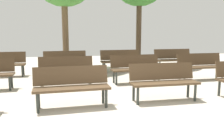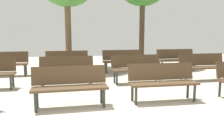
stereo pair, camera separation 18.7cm
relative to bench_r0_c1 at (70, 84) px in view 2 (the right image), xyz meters
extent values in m
plane|color=#B2A899|center=(1.13, -1.52, -0.50)|extent=(24.00, 24.00, 0.00)
cube|color=#4C3823|center=(0.00, -0.08, -0.07)|extent=(1.62, 0.54, 0.05)
cube|color=#4C3823|center=(-0.01, 0.12, 0.17)|extent=(1.60, 0.22, 0.40)
cylinder|color=#2D332D|center=(-0.68, -0.28, -0.30)|extent=(0.06, 0.06, 0.40)
cylinder|color=#2D332D|center=(0.71, -0.19, -0.30)|extent=(0.06, 0.06, 0.40)
cylinder|color=#2D332D|center=(-0.70, 0.04, -0.30)|extent=(0.06, 0.06, 0.40)
cylinder|color=#2D332D|center=(0.69, 0.13, -0.30)|extent=(0.06, 0.06, 0.40)
cube|color=#4C3823|center=(2.13, 0.05, -0.07)|extent=(1.61, 0.48, 0.05)
cube|color=#4C3823|center=(2.13, 0.25, 0.17)|extent=(1.60, 0.16, 0.40)
cylinder|color=#2D332D|center=(1.43, -0.13, -0.30)|extent=(0.06, 0.06, 0.40)
cylinder|color=#2D332D|center=(2.83, -0.09, -0.30)|extent=(0.06, 0.06, 0.40)
cylinder|color=#2D332D|center=(1.43, 0.19, -0.30)|extent=(0.06, 0.06, 0.40)
cylinder|color=#2D332D|center=(2.83, 0.23, -0.30)|extent=(0.06, 0.06, 0.40)
cylinder|color=#2D332D|center=(3.67, 0.22, -0.30)|extent=(0.06, 0.06, 0.40)
cylinder|color=#2D332D|center=(-1.66, 1.75, -0.30)|extent=(0.06, 0.06, 0.40)
cylinder|color=#2D332D|center=(-1.68, 2.07, -0.30)|extent=(0.06, 0.06, 0.40)
cube|color=#4C3823|center=(-0.13, 1.97, -0.07)|extent=(1.61, 0.48, 0.05)
cube|color=#4C3823|center=(-0.14, 2.17, 0.17)|extent=(1.60, 0.16, 0.40)
cylinder|color=#2D332D|center=(-0.83, 1.79, -0.30)|extent=(0.06, 0.06, 0.40)
cylinder|color=#2D332D|center=(0.57, 1.82, -0.30)|extent=(0.06, 0.06, 0.40)
cylinder|color=#2D332D|center=(-0.84, 2.11, -0.30)|extent=(0.06, 0.06, 0.40)
cylinder|color=#2D332D|center=(0.56, 2.14, -0.30)|extent=(0.06, 0.06, 0.40)
cube|color=#4C3823|center=(2.04, 2.08, -0.07)|extent=(1.63, 0.54, 0.05)
cube|color=#4C3823|center=(2.03, 2.28, 0.17)|extent=(1.60, 0.23, 0.40)
cylinder|color=#2D332D|center=(1.36, 1.87, -0.30)|extent=(0.06, 0.06, 0.40)
cylinder|color=#2D332D|center=(2.75, 1.96, -0.30)|extent=(0.06, 0.06, 0.40)
cylinder|color=#2D332D|center=(1.34, 2.19, -0.30)|extent=(0.06, 0.06, 0.40)
cylinder|color=#2D332D|center=(2.73, 2.28, -0.30)|extent=(0.06, 0.06, 0.40)
cube|color=#4C3823|center=(4.33, 2.15, -0.07)|extent=(1.61, 0.49, 0.05)
cube|color=#4C3823|center=(4.32, 2.35, 0.17)|extent=(1.60, 0.17, 0.40)
cylinder|color=#2D332D|center=(3.63, 1.97, -0.30)|extent=(0.06, 0.06, 0.40)
cylinder|color=#2D332D|center=(3.62, 2.29, -0.30)|extent=(0.06, 0.06, 0.40)
cylinder|color=#2D332D|center=(5.02, 2.33, -0.30)|extent=(0.06, 0.06, 0.40)
cube|color=#4C3823|center=(-2.40, 3.92, -0.07)|extent=(1.62, 0.51, 0.05)
cube|color=#4C3823|center=(-2.41, 4.12, 0.17)|extent=(1.60, 0.19, 0.40)
cylinder|color=#2D332D|center=(-1.70, 3.79, -0.30)|extent=(0.06, 0.06, 0.40)
cylinder|color=#2D332D|center=(-1.71, 4.11, -0.30)|extent=(0.06, 0.06, 0.40)
cube|color=#4C3823|center=(-0.18, 3.99, -0.07)|extent=(1.62, 0.53, 0.05)
cube|color=#4C3823|center=(-0.19, 4.19, 0.17)|extent=(1.60, 0.21, 0.40)
cylinder|color=#2D332D|center=(-0.87, 3.79, -0.30)|extent=(0.06, 0.06, 0.40)
cylinder|color=#2D332D|center=(0.53, 3.87, -0.30)|extent=(0.06, 0.06, 0.40)
cylinder|color=#2D332D|center=(-0.89, 4.11, -0.30)|extent=(0.06, 0.06, 0.40)
cylinder|color=#2D332D|center=(0.51, 4.19, -0.30)|extent=(0.06, 0.06, 0.40)
cube|color=#4C3823|center=(2.00, 4.09, -0.07)|extent=(1.62, 0.52, 0.05)
cube|color=#4C3823|center=(1.99, 4.29, 0.17)|extent=(1.60, 0.20, 0.40)
cylinder|color=#2D332D|center=(1.31, 3.89, -0.30)|extent=(0.06, 0.06, 0.40)
cylinder|color=#2D332D|center=(2.70, 3.97, -0.30)|extent=(0.06, 0.06, 0.40)
cylinder|color=#2D332D|center=(1.29, 4.21, -0.30)|extent=(0.06, 0.06, 0.40)
cylinder|color=#2D332D|center=(2.69, 4.29, -0.30)|extent=(0.06, 0.06, 0.40)
cube|color=#4C3823|center=(4.27, 4.14, -0.07)|extent=(1.61, 0.48, 0.05)
cube|color=#4C3823|center=(4.26, 4.34, 0.17)|extent=(1.60, 0.16, 0.40)
cylinder|color=#2D332D|center=(3.57, 3.97, -0.30)|extent=(0.06, 0.06, 0.40)
cylinder|color=#2D332D|center=(4.97, 4.00, -0.30)|extent=(0.06, 0.06, 0.40)
cylinder|color=#2D332D|center=(3.56, 4.29, -0.30)|extent=(0.06, 0.06, 0.40)
cylinder|color=#2D332D|center=(4.96, 4.32, -0.30)|extent=(0.06, 0.06, 0.40)
cylinder|color=brown|center=(-0.16, 5.78, 1.11)|extent=(0.27, 0.27, 3.23)
cylinder|color=#4C3A28|center=(3.37, 6.30, 1.17)|extent=(0.26, 0.26, 3.35)
camera|label=1|loc=(-0.05, -5.02, 1.12)|focal=38.01mm
camera|label=2|loc=(0.14, -5.05, 1.12)|focal=38.01mm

